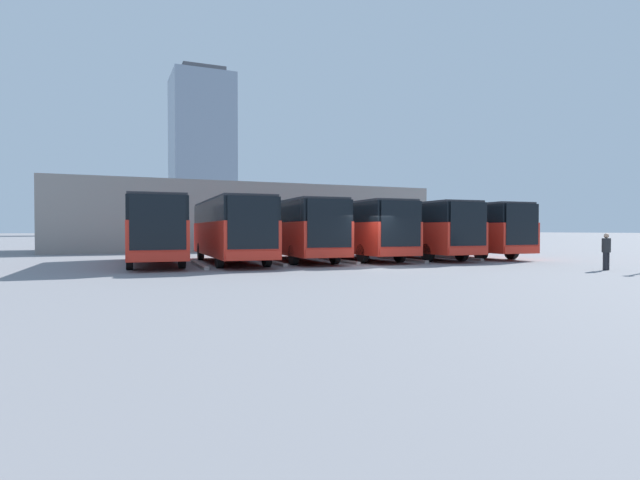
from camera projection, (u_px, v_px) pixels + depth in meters
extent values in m
plane|color=gray|center=(374.00, 267.00, 24.29)|extent=(600.00, 600.00, 0.00)
cube|color=red|center=(461.00, 237.00, 33.16)|extent=(3.09, 11.21, 1.75)
cube|color=black|center=(461.00, 216.00, 33.13)|extent=(3.05, 11.05, 1.07)
cube|color=black|center=(522.00, 224.00, 27.93)|extent=(2.26, 0.15, 2.32)
cube|color=red|center=(522.00, 250.00, 27.95)|extent=(2.44, 0.17, 0.40)
cube|color=#333338|center=(461.00, 207.00, 33.12)|extent=(2.97, 10.76, 0.12)
cylinder|color=black|center=(511.00, 251.00, 30.35)|extent=(0.35, 1.04, 1.03)
cylinder|color=black|center=(481.00, 251.00, 29.55)|extent=(0.35, 1.04, 1.03)
cylinder|color=black|center=(445.00, 247.00, 36.79)|extent=(0.35, 1.04, 1.03)
cylinder|color=black|center=(419.00, 248.00, 36.00)|extent=(0.35, 1.04, 1.03)
cube|color=#9E9E99|center=(453.00, 258.00, 30.88)|extent=(0.50, 5.50, 0.15)
cube|color=red|center=(413.00, 237.00, 31.47)|extent=(3.09, 11.21, 1.75)
cube|color=black|center=(413.00, 215.00, 31.45)|extent=(3.05, 11.05, 1.07)
cube|color=black|center=(469.00, 224.00, 26.25)|extent=(2.26, 0.15, 2.32)
cube|color=red|center=(469.00, 251.00, 26.27)|extent=(2.44, 0.17, 0.40)
cube|color=#333338|center=(413.00, 206.00, 31.43)|extent=(2.97, 10.76, 0.12)
cylinder|color=black|center=(462.00, 252.00, 28.67)|extent=(0.35, 1.04, 1.03)
cylinder|color=black|center=(428.00, 253.00, 27.87)|extent=(0.35, 1.04, 1.03)
cylinder|color=black|center=(401.00, 248.00, 35.11)|extent=(0.35, 1.04, 1.03)
cylinder|color=black|center=(372.00, 248.00, 34.31)|extent=(0.35, 1.04, 1.03)
cube|color=#9E9E99|center=(401.00, 259.00, 29.20)|extent=(0.50, 5.50, 0.15)
cube|color=red|center=(355.00, 238.00, 30.33)|extent=(3.09, 11.21, 1.75)
cube|color=black|center=(355.00, 214.00, 30.30)|extent=(3.05, 11.05, 1.07)
cube|color=black|center=(401.00, 224.00, 25.10)|extent=(2.26, 0.15, 2.32)
cube|color=red|center=(401.00, 252.00, 25.12)|extent=(2.44, 0.17, 0.40)
cube|color=#333338|center=(355.00, 205.00, 30.29)|extent=(2.97, 10.76, 0.12)
cylinder|color=black|center=(400.00, 253.00, 27.52)|extent=(0.35, 1.04, 1.03)
cylinder|color=black|center=(363.00, 254.00, 26.72)|extent=(0.35, 1.04, 1.03)
cylinder|color=black|center=(349.00, 249.00, 33.97)|extent=(0.35, 1.04, 1.03)
cylinder|color=black|center=(318.00, 249.00, 33.17)|extent=(0.35, 1.04, 1.03)
cube|color=#9E9E99|center=(338.00, 260.00, 28.05)|extent=(0.50, 5.50, 0.15)
cube|color=red|center=(294.00, 238.00, 28.92)|extent=(3.09, 11.21, 1.75)
cube|color=black|center=(294.00, 214.00, 28.89)|extent=(3.05, 11.05, 1.07)
cube|color=black|center=(330.00, 223.00, 23.69)|extent=(2.26, 0.15, 2.32)
cube|color=red|center=(330.00, 253.00, 23.71)|extent=(2.44, 0.17, 0.40)
cube|color=#333338|center=(294.00, 203.00, 28.88)|extent=(2.97, 10.76, 0.12)
cylinder|color=black|center=(335.00, 254.00, 26.11)|extent=(0.35, 1.04, 1.03)
cylinder|color=black|center=(293.00, 255.00, 25.31)|extent=(0.35, 1.04, 1.03)
cylinder|color=black|center=(295.00, 249.00, 32.56)|extent=(0.35, 1.04, 1.03)
cylinder|color=black|center=(261.00, 250.00, 31.76)|extent=(0.35, 1.04, 1.03)
cube|color=#9E9E99|center=(271.00, 262.00, 26.64)|extent=(0.50, 5.50, 0.15)
cube|color=red|center=(230.00, 239.00, 26.86)|extent=(3.09, 11.21, 1.75)
cube|color=black|center=(230.00, 212.00, 26.84)|extent=(3.05, 11.05, 1.07)
cube|color=black|center=(253.00, 223.00, 21.64)|extent=(2.26, 0.15, 2.32)
cube|color=red|center=(254.00, 256.00, 21.66)|extent=(2.44, 0.17, 0.40)
cube|color=#333338|center=(230.00, 201.00, 26.82)|extent=(2.97, 10.76, 0.12)
cylinder|color=black|center=(267.00, 256.00, 24.06)|extent=(0.35, 1.04, 1.03)
cylinder|color=black|center=(219.00, 257.00, 23.26)|extent=(0.35, 1.04, 1.03)
cylinder|color=black|center=(239.00, 251.00, 30.50)|extent=(0.35, 1.04, 1.03)
cylinder|color=black|center=(201.00, 251.00, 29.70)|extent=(0.35, 1.04, 1.03)
cube|color=#9E9E99|center=(199.00, 265.00, 24.59)|extent=(0.50, 5.50, 0.15)
cube|color=red|center=(153.00, 239.00, 25.93)|extent=(3.09, 11.21, 1.75)
cube|color=black|center=(153.00, 212.00, 25.90)|extent=(3.05, 11.05, 1.07)
cube|color=black|center=(158.00, 222.00, 20.70)|extent=(2.26, 0.15, 2.32)
cube|color=red|center=(158.00, 257.00, 20.73)|extent=(2.44, 0.17, 0.40)
cube|color=#333338|center=(153.00, 200.00, 25.89)|extent=(2.97, 10.76, 0.12)
cylinder|color=black|center=(182.00, 257.00, 23.12)|extent=(0.35, 1.04, 1.03)
cylinder|color=black|center=(130.00, 258.00, 22.33)|extent=(0.35, 1.04, 1.03)
cylinder|color=black|center=(171.00, 251.00, 29.57)|extent=(0.35, 1.04, 1.03)
cylinder|color=black|center=(130.00, 252.00, 28.77)|extent=(0.35, 1.04, 1.03)
cylinder|color=black|center=(607.00, 261.00, 22.17)|extent=(0.22, 0.22, 0.79)
cylinder|color=black|center=(605.00, 261.00, 22.05)|extent=(0.22, 0.22, 0.79)
cylinder|color=#262628|center=(606.00, 245.00, 22.09)|extent=(0.44, 0.44, 0.63)
sphere|color=tan|center=(606.00, 236.00, 22.08)|extent=(0.22, 0.22, 0.22)
cube|color=gray|center=(246.00, 218.00, 46.40)|extent=(33.30, 9.92, 5.84)
cube|color=silver|center=(230.00, 194.00, 52.28)|extent=(33.30, 3.00, 0.24)
cylinder|color=slate|center=(327.00, 221.00, 57.94)|extent=(0.20, 0.20, 5.59)
cylinder|color=slate|center=(110.00, 220.00, 48.75)|extent=(0.20, 0.20, 5.59)
cube|color=#7F8EA3|center=(202.00, 156.00, 185.94)|extent=(21.93, 21.93, 58.96)
cube|color=#4C4C51|center=(201.00, 73.00, 185.32)|extent=(15.35, 15.35, 2.40)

